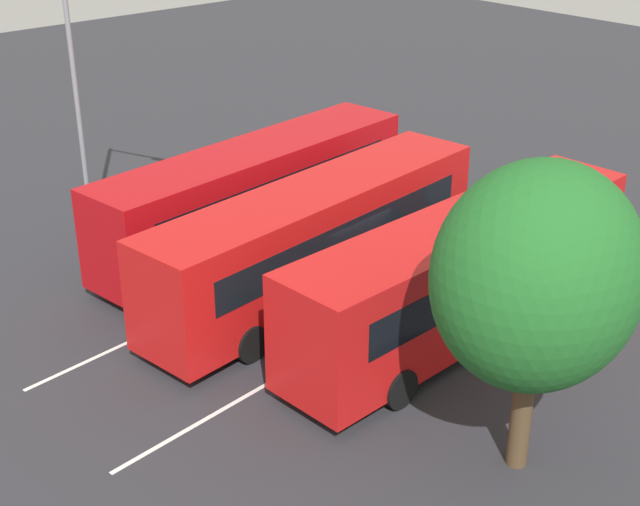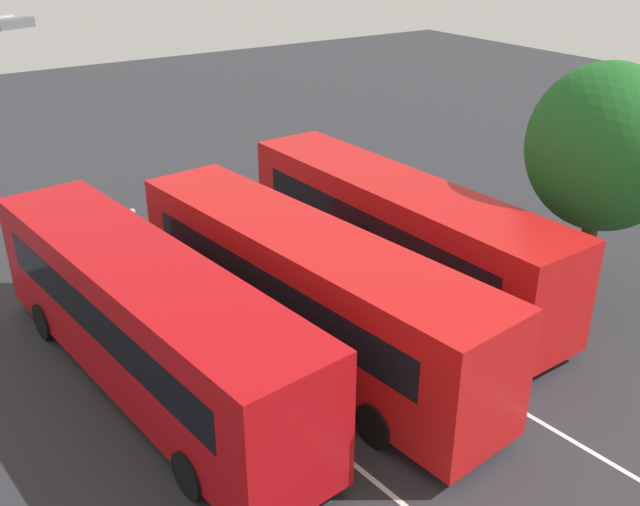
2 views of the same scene
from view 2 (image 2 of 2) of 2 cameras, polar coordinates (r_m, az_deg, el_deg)
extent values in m
plane|color=#2B2B30|center=(18.82, -1.95, -6.78)|extent=(82.55, 82.55, 0.00)
cube|color=red|center=(20.59, 6.29, 1.78)|extent=(11.58, 2.81, 2.96)
cube|color=black|center=(24.55, -2.58, 7.82)|extent=(0.20, 2.08, 1.24)
cube|color=black|center=(19.75, 3.85, 1.95)|extent=(9.65, 0.46, 0.95)
cube|color=black|center=(21.20, 8.66, 3.38)|extent=(9.65, 0.46, 0.95)
cube|color=black|center=(24.42, -2.63, 8.96)|extent=(0.17, 1.89, 0.32)
cube|color=black|center=(25.27, -2.53, 3.38)|extent=(0.19, 2.17, 0.36)
cylinder|color=black|center=(23.15, -2.01, 1.06)|extent=(0.99, 0.32, 0.98)
cylinder|color=black|center=(24.36, 2.36, 2.33)|extent=(0.99, 0.32, 0.98)
cylinder|color=black|center=(18.21, 11.18, -6.69)|extent=(0.99, 0.32, 0.98)
cylinder|color=black|center=(19.73, 15.70, -4.54)|extent=(0.99, 0.32, 0.98)
cube|color=red|center=(17.35, -1.21, -2.80)|extent=(11.69, 3.63, 2.96)
cube|color=black|center=(21.38, -10.94, 4.67)|extent=(0.35, 2.08, 1.24)
cube|color=black|center=(16.57, -4.32, -2.92)|extent=(9.61, 1.16, 0.95)
cube|color=black|center=(17.85, 1.64, -0.67)|extent=(9.61, 1.16, 0.95)
cube|color=black|center=(21.23, -11.08, 5.96)|extent=(0.31, 1.89, 0.32)
cube|color=black|center=(22.20, -10.55, -0.28)|extent=(0.34, 2.17, 0.36)
cylinder|color=black|center=(20.14, -10.30, -3.30)|extent=(1.01, 0.39, 0.98)
cylinder|color=black|center=(21.18, -5.10, -1.46)|extent=(1.01, 0.39, 0.98)
cylinder|color=black|center=(15.17, 4.46, -13.60)|extent=(1.01, 0.39, 0.98)
cylinder|color=black|center=(16.52, 10.13, -10.28)|extent=(1.01, 0.39, 0.98)
cube|color=#B70C11|center=(16.57, -13.94, -5.08)|extent=(11.69, 3.64, 2.96)
cube|color=black|center=(21.09, -21.31, 3.05)|extent=(0.35, 2.08, 1.24)
cube|color=black|center=(16.02, -17.71, -5.24)|extent=(9.61, 1.17, 0.95)
cube|color=black|center=(16.84, -10.60, -2.81)|extent=(9.61, 1.17, 0.95)
cube|color=black|center=(20.93, -21.55, 4.34)|extent=(0.31, 1.89, 0.32)
cube|color=black|center=(21.92, -20.50, -1.90)|extent=(0.34, 2.17, 0.36)
cylinder|color=black|center=(19.91, -21.30, -5.12)|extent=(1.01, 0.39, 0.98)
cylinder|color=black|center=(20.56, -15.51, -3.23)|extent=(1.01, 0.39, 0.98)
cylinder|color=black|center=(14.25, -10.40, -17.09)|extent=(1.01, 0.39, 0.98)
cylinder|color=black|center=(15.14, -2.90, -13.62)|extent=(1.01, 0.39, 0.98)
cylinder|color=#232833|center=(23.85, -14.42, 0.73)|extent=(0.13, 0.13, 0.79)
cylinder|color=#232833|center=(23.90, -14.79, 0.74)|extent=(0.13, 0.13, 0.79)
cylinder|color=navy|center=(23.60, -14.79, 2.29)|extent=(0.45, 0.45, 0.62)
sphere|color=tan|center=(23.44, -14.90, 3.23)|extent=(0.21, 0.21, 0.21)
cube|color=slate|center=(11.51, -23.44, 16.63)|extent=(0.39, 0.59, 0.14)
cylinder|color=#4C3823|center=(21.76, 20.66, 0.29)|extent=(0.44, 0.44, 2.78)
ellipsoid|color=#1E6023|center=(20.75, 21.93, 7.88)|extent=(4.37, 3.93, 4.58)
cube|color=silver|center=(19.81, 3.09, -5.03)|extent=(18.22, 1.90, 0.01)
cube|color=silver|center=(18.01, -7.53, -8.63)|extent=(18.22, 1.90, 0.01)
camera|label=1|loc=(25.46, 65.50, 16.33)|focal=50.52mm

